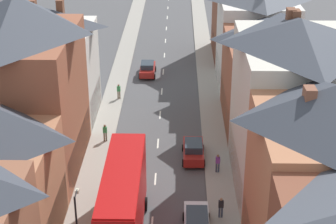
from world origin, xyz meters
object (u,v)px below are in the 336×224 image
pedestrian_mid_right (218,162)px  double_decker_bus_lead (123,203)px  car_near_blue (148,69)px  pedestrian_mid_left (221,207)px  car_parked_right_a (197,223)px  pedestrian_far_left (105,132)px  car_parked_left_a (108,214)px  car_mid_black (193,150)px  pedestrian_far_right (119,91)px

pedestrian_mid_right → double_decker_bus_lead: bearing=-128.7°
car_near_blue → pedestrian_mid_left: bearing=-76.7°
car_parked_right_a → pedestrian_far_left: size_ratio=2.77×
pedestrian_far_left → double_decker_bus_lead: bearing=-78.0°
car_parked_left_a → pedestrian_mid_right: bearing=40.5°
car_mid_black → pedestrian_far_right: (-7.54, 12.40, 0.19)m
pedestrian_far_left → pedestrian_far_right: same height
double_decker_bus_lead → pedestrian_mid_right: size_ratio=6.71×
car_parked_right_a → pedestrian_mid_right: 8.12m
pedestrian_mid_left → pedestrian_far_left: 14.90m
car_parked_right_a → pedestrian_mid_left: pedestrian_mid_left is taller
car_mid_black → pedestrian_mid_right: bearing=-50.8°
pedestrian_mid_left → pedestrian_mid_right: size_ratio=1.00×
car_parked_left_a → pedestrian_far_left: size_ratio=2.80×
pedestrian_far_left → pedestrian_mid_left: bearing=-50.0°
pedestrian_mid_left → pedestrian_far_right: size_ratio=1.00×
pedestrian_mid_left → pedestrian_mid_right: bearing=88.5°
car_parked_right_a → pedestrian_far_right: bearing=108.4°
car_mid_black → pedestrian_far_left: (-7.83, 2.87, 0.19)m
car_near_blue → pedestrian_far_left: 16.99m
double_decker_bus_lead → pedestrian_far_left: 14.13m
car_parked_right_a → pedestrian_mid_right: size_ratio=2.77×
car_parked_left_a → car_parked_right_a: bearing=-9.0°
double_decker_bus_lead → car_parked_left_a: bearing=129.1°
car_parked_left_a → car_mid_black: car_mid_black is taller
pedestrian_mid_left → pedestrian_mid_right: same height
car_parked_left_a → car_mid_black: 11.14m
pedestrian_mid_left → car_mid_black: bearing=101.6°
car_parked_left_a → car_parked_right_a: (6.20, -0.98, 0.04)m
car_near_blue → pedestrian_mid_left: pedestrian_mid_left is taller
pedestrian_mid_right → car_parked_left_a: bearing=-139.5°
pedestrian_mid_right → pedestrian_far_right: bearing=122.7°
pedestrian_mid_left → pedestrian_mid_right: 6.20m
double_decker_bus_lead → pedestrian_mid_left: bearing=19.1°
pedestrian_mid_right → car_parked_right_a: bearing=-103.6°
car_parked_left_a → pedestrian_mid_right: 10.66m
car_parked_left_a → car_parked_right_a: size_ratio=1.01×
car_near_blue → car_parked_left_a: 28.89m
double_decker_bus_lead → pedestrian_far_left: (-2.92, 13.71, -1.78)m
car_mid_black → pedestrian_mid_left: bearing=-78.4°
car_parked_right_a → car_mid_black: car_mid_black is taller
car_near_blue → car_parked_left_a: car_near_blue is taller
pedestrian_mid_right → pedestrian_far_left: bearing=151.8°
double_decker_bus_lead → pedestrian_far_left: size_ratio=6.71×
car_mid_black → pedestrian_mid_right: size_ratio=2.58×
double_decker_bus_lead → car_parked_left_a: size_ratio=2.40×
car_near_blue → pedestrian_mid_right: bearing=-72.8°
double_decker_bus_lead → pedestrian_far_left: bearing=102.0°
pedestrian_mid_right → car_mid_black: bearing=129.2°
double_decker_bus_lead → pedestrian_far_right: size_ratio=6.71×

